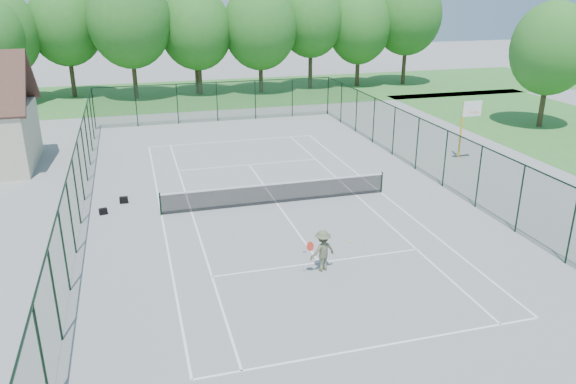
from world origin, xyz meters
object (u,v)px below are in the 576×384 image
object	(u,v)px
tennis_net	(277,192)
sports_bag_a	(103,211)
tennis_player	(323,251)
basketball_goal	(467,118)

from	to	relation	value
tennis_net	sports_bag_a	xyz separation A→B (m)	(-8.06, 0.84, -0.43)
sports_bag_a	tennis_player	bearing A→B (deg)	-56.46
sports_bag_a	tennis_player	distance (m)	11.19
tennis_net	tennis_player	bearing A→B (deg)	-90.71
tennis_net	sports_bag_a	world-z (taller)	tennis_net
tennis_net	basketball_goal	size ratio (longest dim) A/B	3.04
basketball_goal	sports_bag_a	xyz separation A→B (m)	(-20.71, -3.07, -2.42)
sports_bag_a	tennis_player	world-z (taller)	tennis_player
tennis_net	tennis_player	xyz separation A→B (m)	(-0.09, -6.98, 0.22)
sports_bag_a	tennis_player	xyz separation A→B (m)	(7.97, -7.82, 0.65)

